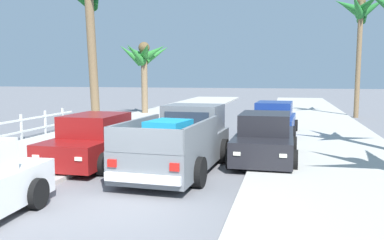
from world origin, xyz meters
TOP-DOWN VIEW (x-y plane):
  - ground_plane at (0.00, 0.00)m, footprint 160.00×160.00m
  - sidewalk_left at (-4.75, 12.00)m, footprint 4.96×60.00m
  - sidewalk_right at (4.75, 12.00)m, footprint 4.96×60.00m
  - curb_left at (-3.67, 12.00)m, footprint 0.16×60.00m
  - curb_right at (3.67, 12.00)m, footprint 0.16×60.00m
  - pickup_truck at (0.34, 3.87)m, footprint 2.42×5.30m
  - car_right_near at (2.64, 5.75)m, footprint 2.05×4.27m
  - car_left_mid at (-2.44, 4.15)m, footprint 2.07×4.28m
  - car_right_mid at (2.74, 11.39)m, footprint 2.19×4.33m
  - palm_tree_left_fore at (-6.31, 11.85)m, footprint 3.92×4.26m
  - palm_tree_left_back at (7.64, 20.74)m, footprint 3.25×4.10m
  - palm_tree_right_back at (-6.39, 19.81)m, footprint 3.33×3.76m

SIDE VIEW (x-z plane):
  - ground_plane at x=0.00m, z-range 0.00..0.00m
  - curb_left at x=-3.67m, z-range 0.00..0.10m
  - curb_right at x=3.67m, z-range 0.00..0.10m
  - sidewalk_left at x=-4.75m, z-range 0.00..0.12m
  - sidewalk_right at x=4.75m, z-range 0.00..0.12m
  - car_right_near at x=2.64m, z-range -0.06..1.48m
  - car_left_mid at x=-2.44m, z-range -0.06..1.48m
  - car_right_mid at x=2.74m, z-range -0.06..1.48m
  - pickup_truck at x=0.34m, z-range -0.10..1.70m
  - palm_tree_right_back at x=-6.39m, z-range 1.46..6.45m
  - palm_tree_left_fore at x=-6.31m, z-range 2.39..10.21m
  - palm_tree_left_back at x=7.64m, z-range 2.61..10.27m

